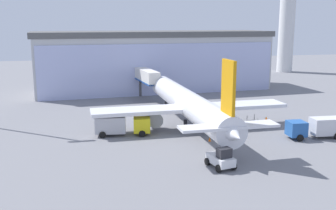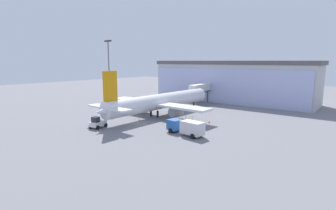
% 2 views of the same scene
% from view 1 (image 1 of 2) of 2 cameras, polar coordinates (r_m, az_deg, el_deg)
% --- Properties ---
extents(ground, '(240.00, 240.00, 0.00)m').
position_cam_1_polar(ground, '(50.18, 7.20, -5.53)').
color(ground, slate).
extents(terminal_building, '(52.82, 17.33, 13.05)m').
position_cam_1_polar(terminal_building, '(88.41, -2.04, 6.44)').
color(terminal_building, '#BABABA').
rests_on(terminal_building, ground).
extents(jet_bridge, '(3.47, 12.02, 6.05)m').
position_cam_1_polar(jet_bridge, '(76.66, -3.26, 4.18)').
color(jet_bridge, silver).
rests_on(jet_bridge, ground).
extents(airplane, '(28.09, 36.64, 11.09)m').
position_cam_1_polar(airplane, '(56.73, 3.04, 0.10)').
color(airplane, silver).
rests_on(airplane, ground).
extents(catering_truck, '(7.54, 3.33, 2.65)m').
position_cam_1_polar(catering_truck, '(53.18, -6.89, -2.87)').
color(catering_truck, yellow).
rests_on(catering_truck, ground).
extents(fuel_truck, '(7.43, 2.90, 2.65)m').
position_cam_1_polar(fuel_truck, '(55.23, 20.76, -3.01)').
color(fuel_truck, '#2659A5').
rests_on(fuel_truck, ground).
extents(baggage_cart, '(2.39, 3.16, 1.50)m').
position_cam_1_polar(baggage_cart, '(58.98, 12.63, -2.57)').
color(baggage_cart, slate).
rests_on(baggage_cart, ground).
extents(pushback_tug, '(2.72, 3.50, 2.30)m').
position_cam_1_polar(pushback_tug, '(41.77, 7.72, -7.76)').
color(pushback_tug, silver).
rests_on(pushback_tug, ground).
extents(safety_cone_nose, '(0.36, 0.36, 0.55)m').
position_cam_1_polar(safety_cone_nose, '(50.82, 6.07, -4.95)').
color(safety_cone_nose, orange).
rests_on(safety_cone_nose, ground).
extents(safety_cone_wingtip, '(0.36, 0.36, 0.55)m').
position_cam_1_polar(safety_cone_wingtip, '(63.32, 14.10, -1.86)').
color(safety_cone_wingtip, orange).
rests_on(safety_cone_wingtip, ground).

